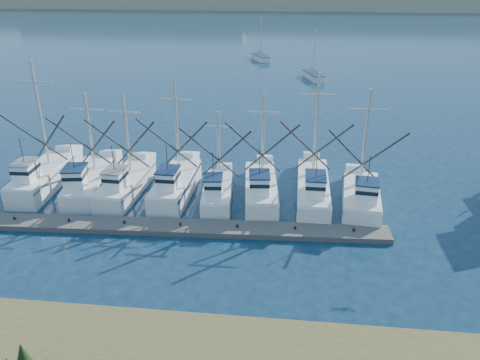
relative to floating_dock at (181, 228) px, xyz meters
name	(u,v)px	position (x,y,z in m)	size (l,w,h in m)	color
ground	(258,282)	(5.88, -5.32, -0.19)	(500.00, 500.00, 0.00)	#0D2439
floating_dock	(181,228)	(0.00, 0.00, 0.00)	(29.01, 1.93, 0.39)	#58534F
trawler_fleet	(193,187)	(-0.09, 5.00, 0.80)	(28.82, 9.34, 10.33)	white
sailboat_near	(313,76)	(10.76, 49.73, 0.30)	(3.45, 6.26, 8.10)	white
sailboat_far	(260,58)	(1.02, 65.68, 0.30)	(4.09, 6.26, 8.10)	white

